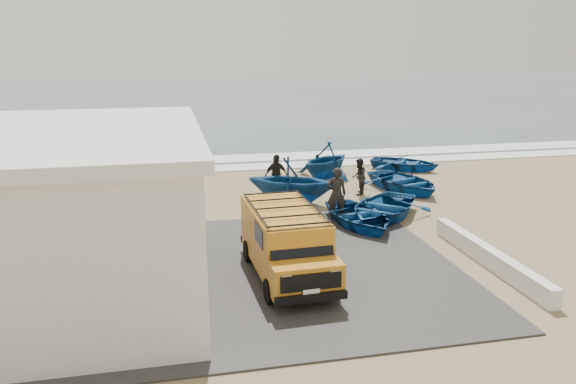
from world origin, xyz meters
TOP-DOWN VIEW (x-y plane):
  - ground at (0.00, 0.00)m, footprint 160.00×160.00m
  - slab at (-2.00, -2.00)m, footprint 12.00×10.00m
  - ocean at (0.00, 56.00)m, footprint 180.00×88.00m
  - surf_line at (0.00, 12.00)m, footprint 180.00×1.60m
  - surf_wash at (0.00, 14.50)m, footprint 180.00×2.20m
  - building at (-7.50, -2.00)m, footprint 8.40×9.40m
  - parapet at (5.00, -3.00)m, footprint 0.35×6.00m
  - van at (-1.04, -2.43)m, footprint 2.03×4.71m
  - boat_near_left at (2.46, 1.36)m, footprint 3.19×4.10m
  - boat_near_right at (3.62, 2.04)m, footprint 5.02×5.09m
  - boat_mid_left at (0.77, 4.82)m, footprint 4.74×4.52m
  - boat_mid_right at (6.09, 5.73)m, footprint 3.89×4.71m
  - boat_far_left at (3.43, 9.01)m, footprint 4.41×4.33m
  - boat_far_right at (7.93, 9.77)m, footprint 4.36×4.20m
  - fisherman_front at (1.89, 2.27)m, footprint 0.82×0.62m
  - fisherman_middle at (3.92, 5.58)m, footprint 0.90×0.97m
  - fisherman_back at (0.34, 6.05)m, footprint 1.17×0.75m

SIDE VIEW (x-z plane):
  - ground at x=0.00m, z-range 0.00..0.00m
  - ocean at x=0.00m, z-range 0.00..0.01m
  - surf_wash at x=0.00m, z-range 0.00..0.04m
  - slab at x=-2.00m, z-range 0.00..0.05m
  - surf_line at x=0.00m, z-range 0.00..0.06m
  - parapet at x=5.00m, z-range 0.00..0.55m
  - boat_far_right at x=7.93m, z-range 0.00..0.74m
  - boat_near_left at x=2.46m, z-range 0.00..0.78m
  - boat_mid_right at x=6.09m, z-range 0.00..0.85m
  - boat_near_right at x=3.62m, z-range 0.00..0.87m
  - fisherman_middle at x=3.92m, z-range 0.00..1.60m
  - boat_far_left at x=3.43m, z-range 0.00..1.76m
  - fisherman_back at x=0.34m, z-range 0.00..1.84m
  - boat_mid_left at x=0.77m, z-range 0.00..1.94m
  - fisherman_front at x=1.89m, z-range 0.00..2.01m
  - van at x=-1.04m, z-range 0.07..2.07m
  - building at x=-7.50m, z-range 0.01..4.31m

